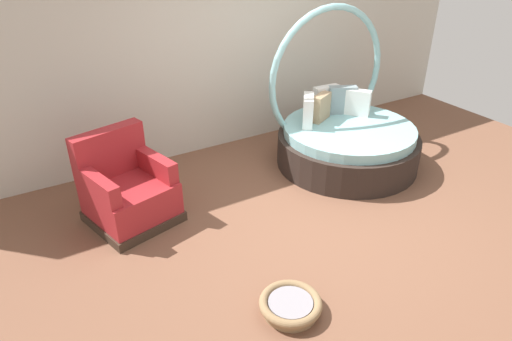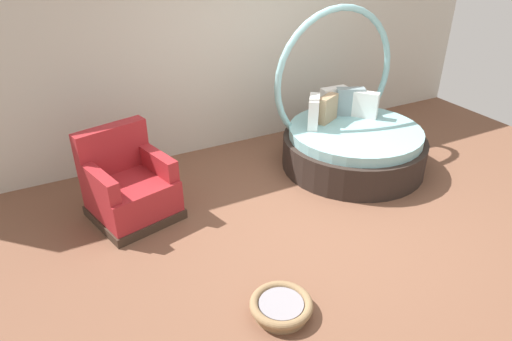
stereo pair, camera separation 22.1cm
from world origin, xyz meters
name	(u,v)px [view 1 (the left image)]	position (x,y,z in m)	size (l,w,h in m)	color
ground_plane	(319,217)	(0.00, 0.00, -0.01)	(8.00, 8.00, 0.02)	brown
back_wall	(221,45)	(0.00, 2.18, 1.37)	(8.00, 0.12, 2.74)	beige
round_daybed	(344,135)	(1.03, 0.85, 0.37)	(1.78, 1.78, 1.91)	#2D231E
red_armchair	(127,191)	(-1.73, 1.00, 0.33)	(0.97, 0.97, 0.94)	#38281E
pet_basket	(290,305)	(-1.04, -0.96, 0.07)	(0.51, 0.51, 0.13)	#8E704C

